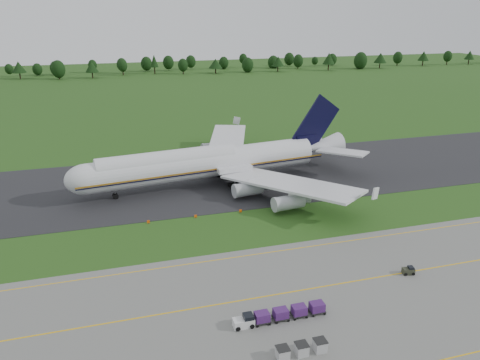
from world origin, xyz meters
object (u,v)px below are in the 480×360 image
object	(u,v)px
utility_cart	(408,271)
uld_row	(302,349)
aircraft	(211,162)
edge_markers	(218,214)
baggage_train	(279,315)

from	to	relation	value
utility_cart	uld_row	world-z (taller)	uld_row
aircraft	edge_markers	bearing A→B (deg)	-98.40
edge_markers	uld_row	bearing A→B (deg)	-90.00
aircraft	edge_markers	xyz separation A→B (m)	(-2.58, -17.45, -5.21)
utility_cart	edge_markers	world-z (taller)	utility_cart
baggage_train	uld_row	distance (m)	6.93
uld_row	edge_markers	xyz separation A→B (m)	(0.00, 41.92, -0.54)
aircraft	utility_cart	world-z (taller)	aircraft
baggage_train	utility_cart	bearing A→B (deg)	12.43
aircraft	edge_markers	size ratio (longest dim) A/B	2.43
edge_markers	baggage_train	bearing A→B (deg)	-90.52
baggage_train	utility_cart	distance (m)	23.98
aircraft	utility_cart	xyz separation A→B (m)	(20.52, -47.30, -4.95)
baggage_train	utility_cart	size ratio (longest dim) A/B	6.65
baggage_train	utility_cart	xyz separation A→B (m)	(23.41, 5.16, -0.36)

